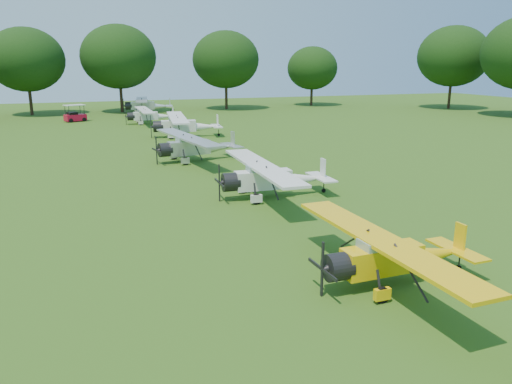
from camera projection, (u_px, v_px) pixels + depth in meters
ground at (267, 214)px, 24.98m from camera, size 160.00×160.00×0.00m
tree_belt at (335, 48)px, 24.25m from camera, size 137.36×130.27×14.52m
aircraft_2 at (393, 253)px, 16.92m from camera, size 5.96×9.47×1.87m
aircraft_3 at (271, 176)px, 27.89m from camera, size 6.58×10.47×2.07m
aircraft_4 at (195, 145)px, 38.21m from camera, size 6.77×10.73×2.11m
aircraft_5 at (184, 124)px, 50.46m from camera, size 7.23×11.48×2.25m
aircraft_6 at (149, 115)px, 61.36m from camera, size 6.16×9.78×1.94m
aircraft_7 at (146, 104)px, 74.05m from camera, size 7.26×11.53×2.26m
golf_cart at (75, 116)px, 63.63m from camera, size 2.86×2.31×2.13m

